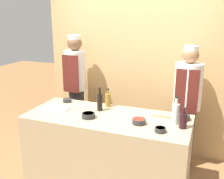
{
  "coord_description": "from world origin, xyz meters",
  "views": [
    {
      "loc": [
        1.07,
        -2.64,
        2.05
      ],
      "look_at": [
        0.0,
        0.16,
        1.19
      ],
      "focal_mm": 42.0,
      "sensor_mm": 36.0,
      "label": 1
    }
  ],
  "objects_px": {
    "sauce_bowl_orange": "(88,115)",
    "sauce_bowl_green": "(67,100)",
    "bottle_soy": "(100,102)",
    "bottle_vinegar": "(108,100)",
    "cutting_board": "(57,108)",
    "chef_left": "(76,87)",
    "wooden_spoon": "(167,117)",
    "sauce_bowl_purple": "(184,117)",
    "bottle_wine": "(183,120)",
    "chef_right": "(187,104)",
    "sauce_bowl_red": "(139,121)",
    "sauce_bowl_yellow": "(160,130)",
    "bottle_clear": "(175,113)"
  },
  "relations": [
    {
      "from": "bottle_wine",
      "to": "bottle_soy",
      "type": "xyz_separation_m",
      "value": [
        -1.02,
        0.17,
        0.03
      ]
    },
    {
      "from": "sauce_bowl_yellow",
      "to": "chef_right",
      "type": "xyz_separation_m",
      "value": [
        0.16,
        0.98,
        -0.03
      ]
    },
    {
      "from": "sauce_bowl_orange",
      "to": "bottle_clear",
      "type": "distance_m",
      "value": 0.97
    },
    {
      "from": "sauce_bowl_orange",
      "to": "sauce_bowl_yellow",
      "type": "distance_m",
      "value": 0.85
    },
    {
      "from": "sauce_bowl_purple",
      "to": "wooden_spoon",
      "type": "bearing_deg",
      "value": -178.46
    },
    {
      "from": "cutting_board",
      "to": "chef_left",
      "type": "xyz_separation_m",
      "value": [
        -0.15,
        0.79,
        0.06
      ]
    },
    {
      "from": "bottle_wine",
      "to": "wooden_spoon",
      "type": "bearing_deg",
      "value": 131.33
    },
    {
      "from": "sauce_bowl_green",
      "to": "bottle_soy",
      "type": "xyz_separation_m",
      "value": [
        0.54,
        -0.14,
        0.09
      ]
    },
    {
      "from": "sauce_bowl_purple",
      "to": "cutting_board",
      "type": "relative_size",
      "value": 0.46
    },
    {
      "from": "bottle_wine",
      "to": "bottle_soy",
      "type": "distance_m",
      "value": 1.03
    },
    {
      "from": "sauce_bowl_yellow",
      "to": "sauce_bowl_green",
      "type": "height_order",
      "value": "sauce_bowl_yellow"
    },
    {
      "from": "sauce_bowl_yellow",
      "to": "bottle_soy",
      "type": "relative_size",
      "value": 0.39
    },
    {
      "from": "wooden_spoon",
      "to": "chef_right",
      "type": "bearing_deg",
      "value": 74.06
    },
    {
      "from": "sauce_bowl_yellow",
      "to": "chef_left",
      "type": "bearing_deg",
      "value": 146.54
    },
    {
      "from": "wooden_spoon",
      "to": "bottle_wine",
      "type": "bearing_deg",
      "value": -48.67
    },
    {
      "from": "bottle_vinegar",
      "to": "sauce_bowl_yellow",
      "type": "bearing_deg",
      "value": -33.94
    },
    {
      "from": "chef_left",
      "to": "wooden_spoon",
      "type": "bearing_deg",
      "value": -21.12
    },
    {
      "from": "sauce_bowl_green",
      "to": "bottle_wine",
      "type": "xyz_separation_m",
      "value": [
        1.56,
        -0.31,
        0.06
      ]
    },
    {
      "from": "sauce_bowl_red",
      "to": "bottle_clear",
      "type": "xyz_separation_m",
      "value": [
        0.36,
        0.14,
        0.09
      ]
    },
    {
      "from": "wooden_spoon",
      "to": "chef_left",
      "type": "height_order",
      "value": "chef_left"
    },
    {
      "from": "sauce_bowl_green",
      "to": "bottle_wine",
      "type": "height_order",
      "value": "bottle_wine"
    },
    {
      "from": "bottle_wine",
      "to": "bottle_soy",
      "type": "relative_size",
      "value": 0.77
    },
    {
      "from": "cutting_board",
      "to": "bottle_wine",
      "type": "distance_m",
      "value": 1.54
    },
    {
      "from": "bottle_wine",
      "to": "chef_left",
      "type": "relative_size",
      "value": 0.13
    },
    {
      "from": "sauce_bowl_orange",
      "to": "chef_right",
      "type": "bearing_deg",
      "value": 41.8
    },
    {
      "from": "bottle_soy",
      "to": "cutting_board",
      "type": "bearing_deg",
      "value": -164.01
    },
    {
      "from": "cutting_board",
      "to": "chef_right",
      "type": "distance_m",
      "value": 1.69
    },
    {
      "from": "bottle_clear",
      "to": "wooden_spoon",
      "type": "height_order",
      "value": "bottle_clear"
    },
    {
      "from": "sauce_bowl_purple",
      "to": "cutting_board",
      "type": "distance_m",
      "value": 1.54
    },
    {
      "from": "sauce_bowl_orange",
      "to": "cutting_board",
      "type": "height_order",
      "value": "sauce_bowl_orange"
    },
    {
      "from": "sauce_bowl_green",
      "to": "bottle_soy",
      "type": "height_order",
      "value": "bottle_soy"
    },
    {
      "from": "sauce_bowl_red",
      "to": "wooden_spoon",
      "type": "bearing_deg",
      "value": 48.37
    },
    {
      "from": "sauce_bowl_red",
      "to": "chef_left",
      "type": "relative_size",
      "value": 0.08
    },
    {
      "from": "cutting_board",
      "to": "bottle_soy",
      "type": "bearing_deg",
      "value": 15.99
    },
    {
      "from": "bottle_soy",
      "to": "bottle_vinegar",
      "type": "height_order",
      "value": "bottle_soy"
    },
    {
      "from": "bottle_vinegar",
      "to": "bottle_wine",
      "type": "bearing_deg",
      "value": -19.32
    },
    {
      "from": "bottle_wine",
      "to": "cutting_board",
      "type": "bearing_deg",
      "value": 179.31
    },
    {
      "from": "wooden_spoon",
      "to": "cutting_board",
      "type": "bearing_deg",
      "value": -171.03
    },
    {
      "from": "sauce_bowl_red",
      "to": "chef_right",
      "type": "height_order",
      "value": "chef_right"
    },
    {
      "from": "bottle_wine",
      "to": "chef_right",
      "type": "bearing_deg",
      "value": 92.67
    },
    {
      "from": "sauce_bowl_green",
      "to": "cutting_board",
      "type": "relative_size",
      "value": 0.38
    },
    {
      "from": "sauce_bowl_purple",
      "to": "chef_right",
      "type": "relative_size",
      "value": 0.08
    },
    {
      "from": "sauce_bowl_orange",
      "to": "cutting_board",
      "type": "relative_size",
      "value": 0.52
    },
    {
      "from": "bottle_wine",
      "to": "bottle_clear",
      "type": "relative_size",
      "value": 0.72
    },
    {
      "from": "sauce_bowl_orange",
      "to": "sauce_bowl_green",
      "type": "distance_m",
      "value": 0.65
    },
    {
      "from": "bottle_wine",
      "to": "chef_left",
      "type": "distance_m",
      "value": 1.87
    },
    {
      "from": "sauce_bowl_green",
      "to": "bottle_clear",
      "type": "relative_size",
      "value": 0.36
    },
    {
      "from": "sauce_bowl_yellow",
      "to": "sauce_bowl_red",
      "type": "xyz_separation_m",
      "value": [
        -0.26,
        0.12,
        0.01
      ]
    },
    {
      "from": "sauce_bowl_purple",
      "to": "bottle_soy",
      "type": "distance_m",
      "value": 1.01
    },
    {
      "from": "bottle_vinegar",
      "to": "sauce_bowl_purple",
      "type": "bearing_deg",
      "value": -6.42
    }
  ]
}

